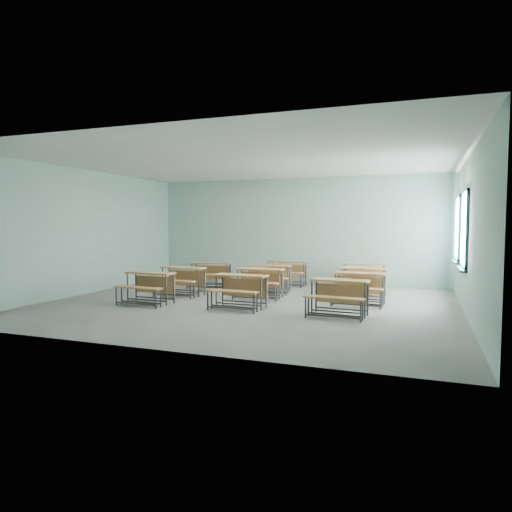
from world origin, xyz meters
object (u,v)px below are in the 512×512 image
Objects in this scene: desk_unit_r1c1 at (259,278)px; desk_unit_r0c0 at (148,283)px; desk_unit_r0c2 at (338,292)px; desk_unit_r1c2 at (359,283)px; desk_unit_r2c1 at (269,274)px; desk_unit_r0c1 at (239,286)px; desk_unit_r3c1 at (287,269)px; desk_unit_r1c0 at (181,276)px; desk_unit_r2c2 at (362,277)px; desk_unit_r3c2 at (364,272)px; desk_unit_r2c0 at (210,271)px.

desk_unit_r0c0 is at bearing -145.60° from desk_unit_r1c1.
desk_unit_r0c2 is at bearing 3.87° from desk_unit_r0c0.
desk_unit_r2c1 is (-2.49, 1.07, 0.00)m from desk_unit_r1c2.
desk_unit_r0c2 is 0.97× the size of desk_unit_r2c1.
desk_unit_r3c1 is at bearing 93.40° from desk_unit_r0c1.
desk_unit_r2c1 is at bearing 90.62° from desk_unit_r1c1.
desk_unit_r1c1 is 1.01× the size of desk_unit_r1c2.
desk_unit_r1c2 is (2.42, -0.10, 0.00)m from desk_unit_r1c1.
desk_unit_r0c1 is at bearing -26.86° from desk_unit_r1c0.
desk_unit_r2c2 and desk_unit_r3c2 have the same top height.
desk_unit_r0c1 is 2.70m from desk_unit_r1c2.
desk_unit_r2c2 is at bearing 96.16° from desk_unit_r1c2.
desk_unit_r3c2 is at bearing 98.70° from desk_unit_r2c2.
desk_unit_r2c1 is at bearing -172.59° from desk_unit_r2c2.
desk_unit_r0c1 is 0.96× the size of desk_unit_r2c1.
desk_unit_r2c2 and desk_unit_r3c1 have the same top height.
desk_unit_r1c0 is 4.41m from desk_unit_r1c2.
desk_unit_r2c2 is 2.71m from desk_unit_r3c1.
desk_unit_r1c0 is 2.01m from desk_unit_r1c1.
desk_unit_r2c0 and desk_unit_r2c1 have the same top height.
desk_unit_r1c0 and desk_unit_r1c1 have the same top height.
desk_unit_r2c2 is at bearing 20.28° from desk_unit_r1c0.
desk_unit_r0c1 is 0.99× the size of desk_unit_r2c2.
desk_unit_r1c0 is at bearing -150.48° from desk_unit_r3c2.
desk_unit_r2c1 is 1.03× the size of desk_unit_r2c2.
desk_unit_r0c0 is 1.00× the size of desk_unit_r1c0.
desk_unit_r1c2 is (4.40, 0.18, 0.00)m from desk_unit_r1c0.
desk_unit_r0c0 is 4.58m from desk_unit_r3c1.
desk_unit_r2c1 is (1.86, -0.28, 0.00)m from desk_unit_r2c0.
desk_unit_r3c1 is at bearing 26.74° from desk_unit_r2c0.
desk_unit_r2c1 is (-0.13, 2.39, 0.00)m from desk_unit_r0c1.
desk_unit_r0c1 and desk_unit_r2c0 have the same top height.
desk_unit_r3c1 is (-0.02, 2.47, 0.00)m from desk_unit_r1c1.
desk_unit_r1c0 is (0.10, 1.34, 0.00)m from desk_unit_r0c0.
desk_unit_r2c2 is (4.26, -0.11, 0.00)m from desk_unit_r2c0.
desk_unit_r2c1 is at bearing 95.31° from desk_unit_r0c1.
desk_unit_r1c2 is at bearing -89.12° from desk_unit_r3c2.
desk_unit_r1c1 and desk_unit_r1c2 have the same top height.
desk_unit_r2c1 is (2.02, 2.59, 0.00)m from desk_unit_r0c0.
desk_unit_r3c2 is at bearing 96.86° from desk_unit_r1c2.
desk_unit_r1c0 is 4.55m from desk_unit_r2c2.
desk_unit_r1c1 and desk_unit_r2c0 have the same top height.
desk_unit_r0c1 is 4.44m from desk_unit_r3c2.
desk_unit_r0c0 and desk_unit_r0c2 have the same top height.
desk_unit_r1c1 is (1.99, 0.28, 0.00)m from desk_unit_r1c0.
desk_unit_r1c2 is at bearing -30.01° from desk_unit_r2c1.
desk_unit_r2c2 is 1.00× the size of desk_unit_r3c2.
desk_unit_r1c0 is 2.29m from desk_unit_r2c1.
desk_unit_r1c1 is at bearing 10.15° from desk_unit_r1c0.
desk_unit_r1c2 is at bearing -47.48° from desk_unit_r3c1.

